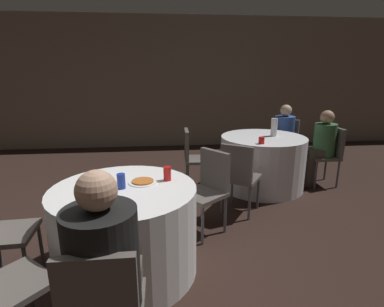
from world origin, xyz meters
name	(u,v)px	position (x,y,z in m)	size (l,w,h in m)	color
ground_plane	(103,271)	(0.00, 0.00, 0.00)	(16.00, 16.00, 0.00)	black
wall_back	(136,84)	(0.00, 4.46, 1.40)	(16.00, 0.06, 2.80)	gray
table_near	(126,230)	(0.22, 0.01, 0.38)	(1.18, 1.18, 0.75)	white
table_far	(262,162)	(1.98, 1.78, 0.38)	(1.21, 1.21, 0.75)	silver
chair_near_south	(103,305)	(0.22, -0.99, 0.52)	(0.40, 0.41, 0.87)	#59514C
chair_near_northeast	(209,184)	(1.01, 0.62, 0.52)	(0.56, 0.56, 0.87)	#59514C
chair_far_east	(329,150)	(3.00, 1.78, 0.52)	(0.41, 0.40, 0.87)	#59514C
chair_far_northeast	(285,140)	(2.64, 2.55, 0.52)	(0.56, 0.56, 0.87)	#59514C
chair_far_southwest	(239,173)	(1.41, 0.94, 0.52)	(0.56, 0.56, 0.87)	#59514C
chair_far_west	(193,154)	(0.97, 1.82, 0.52)	(0.42, 0.42, 0.87)	#59514C
person_black_shirt	(106,269)	(0.22, -0.85, 0.63)	(0.38, 0.53, 1.21)	#4C4238
person_green_jacket	(319,148)	(2.83, 1.78, 0.56)	(0.49, 0.31, 1.12)	#4C4238
person_blue_shirt	(282,139)	(2.54, 2.42, 0.57)	(0.45, 0.47, 1.13)	black
pizza_plate_near	(143,182)	(0.37, 0.12, 0.76)	(0.24, 0.24, 0.02)	white
soda_can_silver	(93,180)	(-0.02, 0.06, 0.82)	(0.07, 0.07, 0.12)	silver
soda_can_blue	(121,181)	(0.20, 0.00, 0.82)	(0.07, 0.07, 0.12)	#1E38A5
soda_can_red	(167,173)	(0.57, 0.15, 0.82)	(0.07, 0.07, 0.12)	red
cup_near	(102,185)	(0.06, -0.03, 0.80)	(0.08, 0.08, 0.09)	white
bottle_far	(274,127)	(2.14, 1.82, 0.88)	(0.09, 0.09, 0.25)	white
cup_far	(261,140)	(1.81, 1.37, 0.80)	(0.08, 0.08, 0.09)	red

